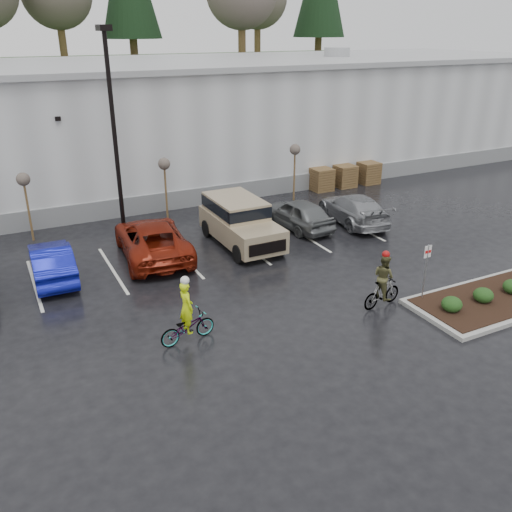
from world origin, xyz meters
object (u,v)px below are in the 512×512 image
cyclist_olive (383,286)px  pallet_stack_b (345,176)px  car_far_silver (353,209)px  cyclist_hivis (187,321)px  car_blue (52,262)px  pallet_stack_a (321,179)px  sapling_west (24,183)px  sapling_mid (164,167)px  lamppost (112,112)px  sapling_east (295,153)px  pallet_stack_c (368,173)px  car_red (152,239)px  car_grey (298,213)px  suv_tan (241,223)px  fire_lane_sign (426,266)px

cyclist_olive → pallet_stack_b: bearing=-37.9°
car_far_silver → cyclist_hivis: bearing=39.2°
car_far_silver → cyclist_olive: 8.97m
car_blue → cyclist_hivis: size_ratio=1.91×
pallet_stack_a → cyclist_olive: cyclist_olive is taller
sapling_west → pallet_stack_b: (18.20, 1.00, -2.05)m
sapling_mid → lamppost: bearing=-158.2°
sapling_mid → sapling_east: same height
lamppost → car_far_silver: bearing=-18.6°
cyclist_hivis → pallet_stack_c: bearing=-60.7°
pallet_stack_c → car_far_silver: size_ratio=0.27×
lamppost → sapling_mid: size_ratio=2.88×
pallet_stack_b → car_blue: car_blue is taller
sapling_west → sapling_mid: bearing=0.0°
car_red → car_grey: size_ratio=1.32×
cyclist_olive → cyclist_hivis: bearing=75.1°
car_blue → suv_tan: suv_tan is taller
sapling_east → pallet_stack_a: (2.50, 1.00, -2.05)m
cyclist_olive → car_blue: bearing=45.2°
pallet_stack_b → car_far_silver: car_far_silver is taller
lamppost → pallet_stack_c: (16.00, 2.00, -5.01)m
sapling_mid → pallet_stack_c: (13.50, 1.00, -2.05)m
lamppost → sapling_west: (-4.00, 1.00, -2.96)m
pallet_stack_b → car_far_silver: (-3.47, -5.62, 0.04)m
fire_lane_sign → car_blue: fire_lane_sign is taller
car_blue → car_red: car_red is taller
suv_tan → pallet_stack_b: bearing=30.9°
sapling_west → car_far_silver: bearing=-17.4°
sapling_mid → cyclist_olive: (3.78, -12.41, -1.94)m
sapling_west → sapling_mid: (6.50, 0.00, 0.00)m
pallet_stack_a → pallet_stack_b: size_ratio=1.00×
sapling_west → pallet_stack_a: 16.66m
car_far_silver → car_red: bearing=6.7°
sapling_mid → car_far_silver: 9.65m
car_grey → car_far_silver: (2.90, -0.54, -0.02)m
pallet_stack_a → cyclist_olive: 14.78m
sapling_east → car_blue: size_ratio=0.74×
car_grey → cyclist_olive: (-1.55, -8.32, 0.05)m
sapling_west → cyclist_olive: bearing=-50.4°
sapling_mid → car_far_silver: sapling_mid is taller
pallet_stack_a → car_blue: size_ratio=0.31×
car_grey → cyclist_olive: size_ratio=2.03×
lamppost → cyclist_hivis: 11.64m
sapling_west → pallet_stack_c: (20.00, 1.00, -2.05)m
pallet_stack_a → cyclist_hivis: bearing=-136.4°
sapling_east → pallet_stack_a: size_ratio=2.37×
sapling_east → suv_tan: size_ratio=0.63×
sapling_east → cyclist_hivis: sapling_east is taller
pallet_stack_a → suv_tan: bearing=-144.1°
fire_lane_sign → cyclist_hivis: bearing=171.2°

